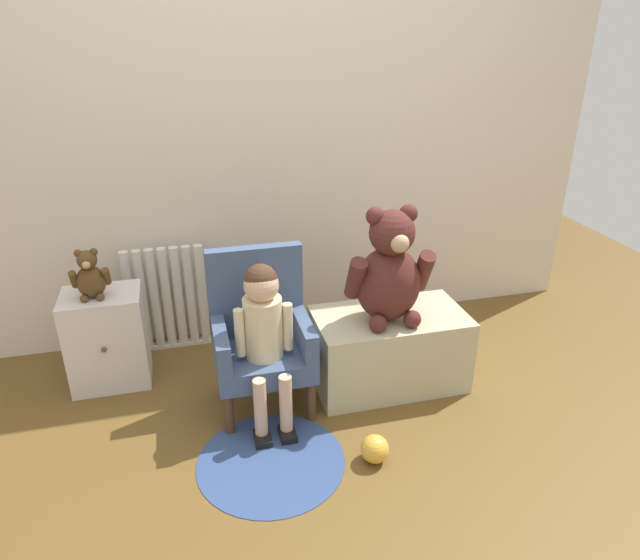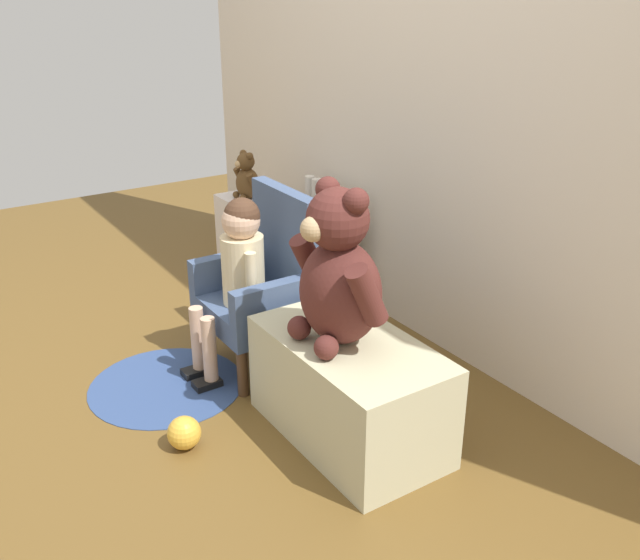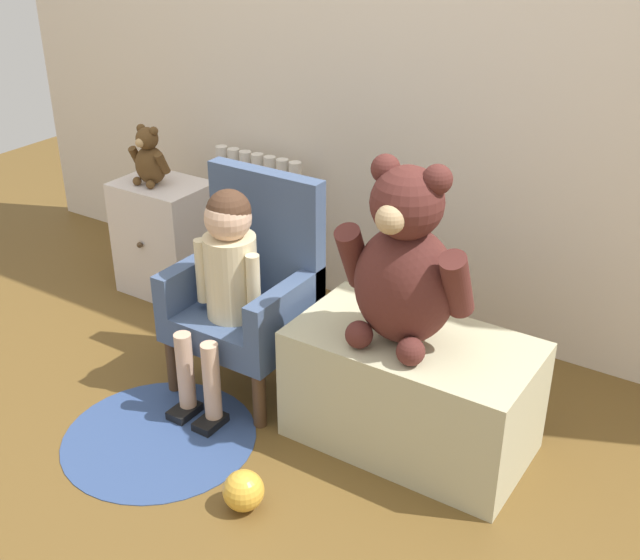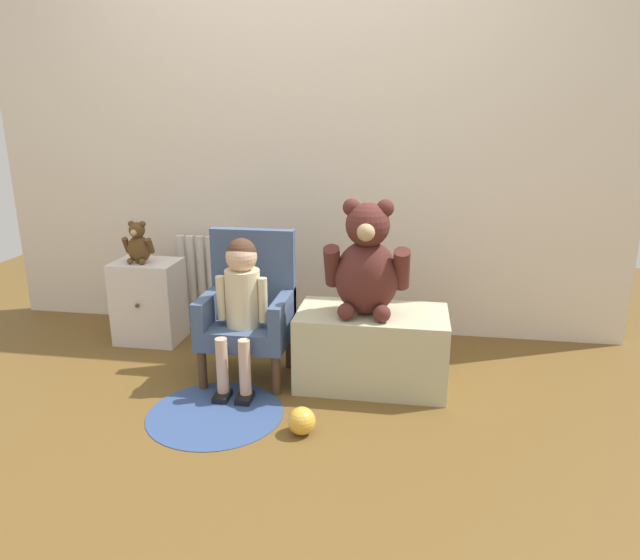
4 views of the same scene
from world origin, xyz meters
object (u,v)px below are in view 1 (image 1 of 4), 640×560
object	(u,v)px
small_dresser	(107,338)
floor_rug	(271,461)
radiator	(167,299)
low_bench	(389,349)
large_teddy_bear	(389,272)
toy_ball	(375,449)
child_armchair	(261,335)
small_teddy_bear	(90,277)
child_figure	(264,322)

from	to	relation	value
small_dresser	floor_rug	xyz separation A→B (m)	(0.66, -0.78, -0.24)
floor_rug	radiator	bearing A→B (deg)	109.68
low_bench	large_teddy_bear	distance (m)	0.43
floor_rug	toy_ball	world-z (taller)	toy_ball
child_armchair	toy_ball	bearing A→B (deg)	-55.01
small_teddy_bear	toy_ball	world-z (taller)	small_teddy_bear
radiator	floor_rug	bearing A→B (deg)	-70.32
small_dresser	low_bench	xyz separation A→B (m)	(1.33, -0.35, -0.05)
toy_ball	low_bench	bearing A→B (deg)	64.22
small_dresser	small_teddy_bear	xyz separation A→B (m)	(-0.02, -0.03, 0.35)
radiator	floor_rug	world-z (taller)	radiator
radiator	toy_ball	bearing A→B (deg)	-55.32
low_bench	large_teddy_bear	world-z (taller)	large_teddy_bear
small_dresser	floor_rug	distance (m)	1.05
large_teddy_bear	floor_rug	xyz separation A→B (m)	(-0.63, -0.39, -0.61)
child_armchair	low_bench	xyz separation A→B (m)	(0.62, -0.01, -0.16)
small_dresser	child_figure	distance (m)	0.87
child_figure	floor_rug	size ratio (longest dim) A/B	1.20
floor_rug	toy_ball	size ratio (longest dim) A/B	5.18
low_bench	large_teddy_bear	xyz separation A→B (m)	(-0.03, -0.03, 0.43)
small_dresser	small_teddy_bear	size ratio (longest dim) A/B	2.01
radiator	small_dresser	bearing A→B (deg)	-138.00
child_armchair	large_teddy_bear	distance (m)	0.65
child_armchair	low_bench	bearing A→B (deg)	-1.18
child_armchair	child_figure	world-z (taller)	child_armchair
small_teddy_bear	floor_rug	world-z (taller)	small_teddy_bear
small_dresser	child_armchair	distance (m)	0.79
radiator	child_armchair	xyz separation A→B (m)	(0.41, -0.60, 0.06)
radiator	child_armchair	size ratio (longest dim) A/B	0.79
toy_ball	child_armchair	bearing A→B (deg)	124.99
small_dresser	toy_ball	xyz separation A→B (m)	(1.08, -0.87, -0.18)
small_dresser	low_bench	world-z (taller)	small_dresser
child_figure	large_teddy_bear	bearing A→B (deg)	7.04
child_figure	low_bench	size ratio (longest dim) A/B	1.01
child_armchair	toy_ball	distance (m)	0.71
small_dresser	small_teddy_bear	world-z (taller)	small_teddy_bear
low_bench	small_teddy_bear	xyz separation A→B (m)	(-1.35, 0.33, 0.40)
small_teddy_bear	child_armchair	bearing A→B (deg)	-23.45
small_teddy_bear	large_teddy_bear	bearing A→B (deg)	-15.15
toy_ball	floor_rug	bearing A→B (deg)	166.86
small_teddy_bear	small_dresser	bearing A→B (deg)	50.33
small_dresser	floor_rug	world-z (taller)	small_dresser
large_teddy_bear	small_teddy_bear	size ratio (longest dim) A/B	2.30
low_bench	floor_rug	xyz separation A→B (m)	(-0.67, -0.42, -0.18)
radiator	floor_rug	size ratio (longest dim) A/B	0.95
small_dresser	large_teddy_bear	distance (m)	1.41
child_armchair	small_teddy_bear	bearing A→B (deg)	156.55
radiator	large_teddy_bear	size ratio (longest dim) A/B	1.06
child_armchair	floor_rug	distance (m)	0.56
low_bench	small_teddy_bear	distance (m)	1.45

